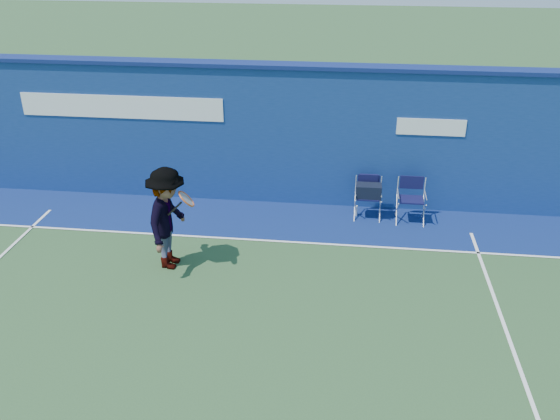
# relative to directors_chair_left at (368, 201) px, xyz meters

# --- Properties ---
(ground) EXTENTS (80.00, 80.00, 0.00)m
(ground) POSITION_rel_directors_chair_left_xyz_m (-2.40, -4.51, -0.38)
(ground) COLOR #2C4D29
(ground) RESTS_ON ground
(stadium_wall) EXTENTS (24.00, 0.50, 3.08)m
(stadium_wall) POSITION_rel_directors_chair_left_xyz_m (-2.40, 0.69, 1.17)
(stadium_wall) COLOR navy
(stadium_wall) RESTS_ON ground
(out_of_bounds_strip) EXTENTS (24.00, 1.80, 0.01)m
(out_of_bounds_strip) POSITION_rel_directors_chair_left_xyz_m (-2.40, -0.41, -0.38)
(out_of_bounds_strip) COLOR navy
(out_of_bounds_strip) RESTS_ON ground
(court_lines) EXTENTS (24.00, 12.00, 0.01)m
(court_lines) POSITION_rel_directors_chair_left_xyz_m (-2.40, -3.91, -0.37)
(court_lines) COLOR white
(court_lines) RESTS_ON out_of_bounds_strip
(directors_chair_left) EXTENTS (0.53, 0.49, 0.90)m
(directors_chair_left) POSITION_rel_directors_chair_left_xyz_m (0.00, 0.00, 0.00)
(directors_chair_left) COLOR silver
(directors_chair_left) RESTS_ON ground
(directors_chair_right) EXTENTS (0.56, 0.50, 0.93)m
(directors_chair_right) POSITION_rel_directors_chair_left_xyz_m (0.89, -0.09, -0.09)
(directors_chair_right) COLOR silver
(directors_chair_right) RESTS_ON ground
(water_bottle) EXTENTS (0.07, 0.07, 0.24)m
(water_bottle) POSITION_rel_directors_chair_left_xyz_m (-0.24, 0.03, -0.26)
(water_bottle) COLOR silver
(water_bottle) RESTS_ON ground
(tennis_player) EXTENTS (0.98, 1.29, 1.91)m
(tennis_player) POSITION_rel_directors_chair_left_xyz_m (-3.60, -2.40, 0.57)
(tennis_player) COLOR #EA4738
(tennis_player) RESTS_ON ground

